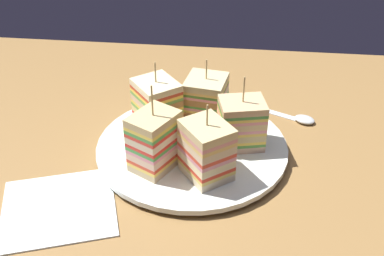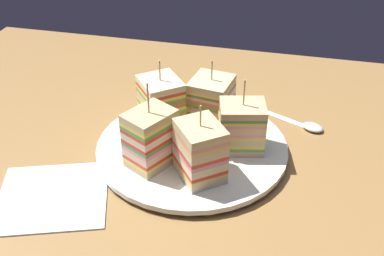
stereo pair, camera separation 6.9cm
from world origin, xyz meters
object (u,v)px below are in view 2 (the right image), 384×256
object	(u,v)px
spoon	(302,124)
napkin	(53,196)
sandwich_wedge_1	(151,138)
sandwich_wedge_3	(241,127)
chip_pile	(183,138)
sandwich_wedge_2	(200,151)
sandwich_wedge_4	(211,101)
plate	(192,148)
sandwich_wedge_0	(161,103)

from	to	relation	value
spoon	napkin	distance (cm)	41.12
spoon	napkin	bearing A→B (deg)	-116.79
sandwich_wedge_1	sandwich_wedge_3	distance (cm)	13.49
chip_pile	spoon	xyz separation A→B (cm)	(17.34, 11.96, -2.41)
sandwich_wedge_1	napkin	xyz separation A→B (cm)	(-11.45, -8.62, -5.46)
sandwich_wedge_2	spoon	xyz separation A→B (cm)	(13.36, 18.19, -5.15)
sandwich_wedge_2	sandwich_wedge_4	world-z (taller)	sandwich_wedge_2
sandwich_wedge_1	plate	bearing A→B (deg)	-9.92
sandwich_wedge_2	spoon	distance (cm)	23.15
spoon	sandwich_wedge_0	bearing A→B (deg)	-137.20
sandwich_wedge_4	chip_pile	world-z (taller)	sandwich_wedge_4
sandwich_wedge_0	spoon	world-z (taller)	sandwich_wedge_0
spoon	sandwich_wedge_2	bearing A→B (deg)	-101.86
sandwich_wedge_1	spoon	world-z (taller)	sandwich_wedge_1
sandwich_wedge_3	sandwich_wedge_4	world-z (taller)	sandwich_wedge_3
plate	sandwich_wedge_4	distance (cm)	8.46
plate	napkin	bearing A→B (deg)	-138.22
sandwich_wedge_2	chip_pile	world-z (taller)	sandwich_wedge_2
chip_pile	sandwich_wedge_2	bearing A→B (deg)	-57.44
plate	sandwich_wedge_1	size ratio (longest dim) A/B	2.23
chip_pile	napkin	size ratio (longest dim) A/B	0.45
sandwich_wedge_0	sandwich_wedge_2	size ratio (longest dim) A/B	1.02
napkin	sandwich_wedge_0	bearing A→B (deg)	61.44
sandwich_wedge_2	sandwich_wedge_4	size ratio (longest dim) A/B	1.04
sandwich_wedge_0	sandwich_wedge_3	distance (cm)	13.53
sandwich_wedge_3	napkin	xyz separation A→B (cm)	(-23.18, -15.26, -4.94)
sandwich_wedge_2	plate	bearing A→B (deg)	-15.50
sandwich_wedge_0	sandwich_wedge_4	world-z (taller)	sandwich_wedge_0
chip_pile	sandwich_wedge_1	bearing A→B (deg)	-122.37
sandwich_wedge_2	sandwich_wedge_3	xyz separation A→B (cm)	(4.48, 7.70, -0.35)
sandwich_wedge_1	sandwich_wedge_2	xyz separation A→B (cm)	(7.25, -1.07, -0.17)
sandwich_wedge_3	sandwich_wedge_4	distance (cm)	8.46
plate	spoon	size ratio (longest dim) A/B	2.12
sandwich_wedge_3	sandwich_wedge_4	xyz separation A→B (cm)	(-5.80, 6.15, 0.05)
sandwich_wedge_4	sandwich_wedge_3	bearing A→B (deg)	52.19
chip_pile	napkin	world-z (taller)	chip_pile
sandwich_wedge_1	sandwich_wedge_3	world-z (taller)	sandwich_wedge_1
sandwich_wedge_4	sandwich_wedge_1	bearing A→B (deg)	-16.03
sandwich_wedge_2	napkin	world-z (taller)	sandwich_wedge_2
chip_pile	plate	bearing A→B (deg)	21.43
sandwich_wedge_1	sandwich_wedge_2	size ratio (longest dim) A/B	1.16
plate	sandwich_wedge_4	world-z (taller)	sandwich_wedge_4
sandwich_wedge_0	spoon	bearing A→B (deg)	69.48
plate	sandwich_wedge_0	distance (cm)	8.61
sandwich_wedge_0	sandwich_wedge_1	size ratio (longest dim) A/B	0.88
sandwich_wedge_3	sandwich_wedge_4	bearing A→B (deg)	-59.81
chip_pile	sandwich_wedge_0	bearing A→B (deg)	135.20
sandwich_wedge_3	chip_pile	xyz separation A→B (cm)	(-8.46, -1.47, -2.39)
sandwich_wedge_0	sandwich_wedge_1	distance (cm)	9.92
sandwich_wedge_1	napkin	size ratio (longest dim) A/B	0.89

